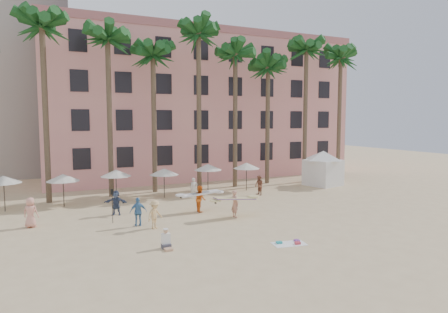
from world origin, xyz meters
name	(u,v)px	position (x,y,z in m)	size (l,w,h in m)	color
ground	(242,235)	(0.00, 0.00, 0.00)	(120.00, 120.00, 0.00)	#D1B789
pink_hotel	(195,108)	(7.00, 26.00, 8.00)	(35.00, 14.00, 16.00)	pink
palm_row	(171,49)	(0.51, 15.00, 12.97)	(44.40, 5.40, 16.30)	brown
umbrella_row	(141,172)	(-3.00, 12.50, 2.33)	(22.50, 2.70, 2.73)	#332B23
cabana	(323,165)	(15.39, 11.87, 2.07)	(5.41, 5.41, 3.50)	white
beach_towel	(290,243)	(1.55, -2.59, 0.03)	(1.94, 1.28, 0.14)	white
carrier_yellow	(235,202)	(1.44, 3.86, 1.04)	(3.00, 0.88, 1.88)	tan
carrier_white	(200,198)	(-0.10, 6.42, 1.01)	(2.97, 0.99, 1.91)	orange
beachgoers	(150,203)	(-3.67, 6.92, 0.89)	(19.01, 8.58, 1.89)	#4F86B8
paddle	(112,202)	(-6.42, 5.86, 1.41)	(0.18, 0.04, 2.23)	black
seated_man	(166,242)	(-4.74, -0.54, 0.36)	(0.46, 0.79, 1.03)	#3F3F4C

